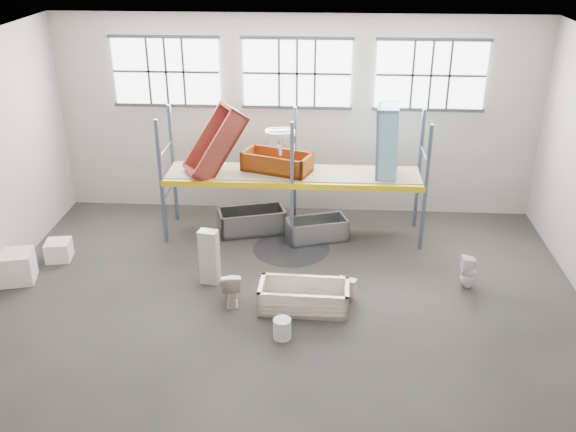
# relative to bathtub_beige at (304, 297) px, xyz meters

# --- Properties ---
(floor) EXTENTS (12.00, 10.00, 0.10)m
(floor) POSITION_rel_bathtub_beige_xyz_m (-0.39, -0.22, -0.31)
(floor) COLOR #4A433E
(floor) RESTS_ON ground
(ceiling) EXTENTS (12.00, 10.00, 0.10)m
(ceiling) POSITION_rel_bathtub_beige_xyz_m (-0.39, -0.22, 4.79)
(ceiling) COLOR silver
(ceiling) RESTS_ON ground
(wall_back) EXTENTS (12.00, 0.10, 5.00)m
(wall_back) POSITION_rel_bathtub_beige_xyz_m (-0.39, 4.83, 2.24)
(wall_back) COLOR beige
(wall_back) RESTS_ON ground
(wall_front) EXTENTS (12.00, 0.10, 5.00)m
(wall_front) POSITION_rel_bathtub_beige_xyz_m (-0.39, -5.27, 2.24)
(wall_front) COLOR beige
(wall_front) RESTS_ON ground
(window_left) EXTENTS (2.60, 0.04, 1.60)m
(window_left) POSITION_rel_bathtub_beige_xyz_m (-3.59, 4.72, 3.34)
(window_left) COLOR white
(window_left) RESTS_ON wall_back
(window_mid) EXTENTS (2.60, 0.04, 1.60)m
(window_mid) POSITION_rel_bathtub_beige_xyz_m (-0.39, 4.72, 3.34)
(window_mid) COLOR white
(window_mid) RESTS_ON wall_back
(window_right) EXTENTS (2.60, 0.04, 1.60)m
(window_right) POSITION_rel_bathtub_beige_xyz_m (2.81, 4.72, 3.34)
(window_right) COLOR white
(window_right) RESTS_ON wall_back
(rack_upright_la) EXTENTS (0.08, 0.08, 3.00)m
(rack_upright_la) POSITION_rel_bathtub_beige_xyz_m (-3.39, 2.68, 1.24)
(rack_upright_la) COLOR slate
(rack_upright_la) RESTS_ON floor
(rack_upright_lb) EXTENTS (0.08, 0.08, 3.00)m
(rack_upright_lb) POSITION_rel_bathtub_beige_xyz_m (-3.39, 3.88, 1.24)
(rack_upright_lb) COLOR slate
(rack_upright_lb) RESTS_ON floor
(rack_upright_ma) EXTENTS (0.08, 0.08, 3.00)m
(rack_upright_ma) POSITION_rel_bathtub_beige_xyz_m (-0.39, 2.68, 1.24)
(rack_upright_ma) COLOR slate
(rack_upright_ma) RESTS_ON floor
(rack_upright_mb) EXTENTS (0.08, 0.08, 3.00)m
(rack_upright_mb) POSITION_rel_bathtub_beige_xyz_m (-0.39, 3.88, 1.24)
(rack_upright_mb) COLOR slate
(rack_upright_mb) RESTS_ON floor
(rack_upright_ra) EXTENTS (0.08, 0.08, 3.00)m
(rack_upright_ra) POSITION_rel_bathtub_beige_xyz_m (2.61, 2.68, 1.24)
(rack_upright_ra) COLOR slate
(rack_upright_ra) RESTS_ON floor
(rack_upright_rb) EXTENTS (0.08, 0.08, 3.00)m
(rack_upright_rb) POSITION_rel_bathtub_beige_xyz_m (2.61, 3.88, 1.24)
(rack_upright_rb) COLOR slate
(rack_upright_rb) RESTS_ON floor
(rack_beam_front) EXTENTS (6.00, 0.10, 0.14)m
(rack_beam_front) POSITION_rel_bathtub_beige_xyz_m (-0.39, 2.68, 1.24)
(rack_beam_front) COLOR yellow
(rack_beam_front) RESTS_ON floor
(rack_beam_back) EXTENTS (6.00, 0.10, 0.14)m
(rack_beam_back) POSITION_rel_bathtub_beige_xyz_m (-0.39, 3.88, 1.24)
(rack_beam_back) COLOR yellow
(rack_beam_back) RESTS_ON floor
(shelf_deck) EXTENTS (5.90, 1.10, 0.03)m
(shelf_deck) POSITION_rel_bathtub_beige_xyz_m (-0.39, 3.28, 1.32)
(shelf_deck) COLOR gray
(shelf_deck) RESTS_ON floor
(wet_patch) EXTENTS (1.80, 1.80, 0.00)m
(wet_patch) POSITION_rel_bathtub_beige_xyz_m (-0.39, 2.48, -0.26)
(wet_patch) COLOR black
(wet_patch) RESTS_ON floor
(bathtub_beige) EXTENTS (1.78, 0.88, 0.52)m
(bathtub_beige) POSITION_rel_bathtub_beige_xyz_m (0.00, 0.00, 0.00)
(bathtub_beige) COLOR beige
(bathtub_beige) RESTS_ON floor
(cistern_spare) EXTENTS (0.41, 0.30, 0.35)m
(cistern_spare) POSITION_rel_bathtub_beige_xyz_m (0.85, 0.40, 0.02)
(cistern_spare) COLOR beige
(cistern_spare) RESTS_ON bathtub_beige
(sink_in_tub) EXTENTS (0.57, 0.57, 0.16)m
(sink_in_tub) POSITION_rel_bathtub_beige_xyz_m (0.14, 0.48, -0.10)
(sink_in_tub) COLOR #F3D5C7
(sink_in_tub) RESTS_ON bathtub_beige
(toilet_beige) EXTENTS (0.50, 0.75, 0.72)m
(toilet_beige) POSITION_rel_bathtub_beige_xyz_m (-1.46, 0.15, 0.10)
(toilet_beige) COLOR beige
(toilet_beige) RESTS_ON floor
(cistern_tall) EXTENTS (0.43, 0.32, 1.20)m
(cistern_tall) POSITION_rel_bathtub_beige_xyz_m (-2.01, 0.87, 0.34)
(cistern_tall) COLOR #C1B1A3
(cistern_tall) RESTS_ON floor
(toilet_white) EXTENTS (0.36, 0.36, 0.74)m
(toilet_white) POSITION_rel_bathtub_beige_xyz_m (3.37, 0.99, 0.11)
(toilet_white) COLOR white
(toilet_white) RESTS_ON floor
(steel_tub_left) EXTENTS (1.75, 1.17, 0.59)m
(steel_tub_left) POSITION_rel_bathtub_beige_xyz_m (-1.41, 3.30, 0.04)
(steel_tub_left) COLOR #94999C
(steel_tub_left) RESTS_ON floor
(steel_tub_right) EXTENTS (1.56, 1.06, 0.52)m
(steel_tub_right) POSITION_rel_bathtub_beige_xyz_m (0.19, 3.00, 0.00)
(steel_tub_right) COLOR #B9BBC0
(steel_tub_right) RESTS_ON floor
(rust_tub_flat) EXTENTS (1.74, 1.24, 0.45)m
(rust_tub_flat) POSITION_rel_bathtub_beige_xyz_m (-0.78, 3.36, 1.56)
(rust_tub_flat) COLOR #823808
(rust_tub_flat) RESTS_ON shelf_deck
(rust_tub_tilted) EXTENTS (1.66, 1.42, 1.75)m
(rust_tub_tilted) POSITION_rel_bathtub_beige_xyz_m (-2.20, 3.25, 2.04)
(rust_tub_tilted) COLOR maroon
(rust_tub_tilted) RESTS_ON shelf_deck
(sink_on_shelf) EXTENTS (0.79, 0.67, 0.61)m
(sink_on_shelf) POSITION_rel_bathtub_beige_xyz_m (-0.69, 3.14, 1.84)
(sink_on_shelf) COLOR silver
(sink_on_shelf) RESTS_ON rust_tub_flat
(blue_tub_upright) EXTENTS (0.63, 0.85, 1.70)m
(blue_tub_upright) POSITION_rel_bathtub_beige_xyz_m (1.74, 3.23, 2.14)
(blue_tub_upright) COLOR #76ABCD
(blue_tub_upright) RESTS_ON shelf_deck
(bucket) EXTENTS (0.43, 0.43, 0.39)m
(bucket) POSITION_rel_bathtub_beige_xyz_m (-0.36, -1.01, -0.06)
(bucket) COLOR beige
(bucket) RESTS_ON floor
(carton_near) EXTENTS (0.91, 0.83, 0.66)m
(carton_near) POSITION_rel_bathtub_beige_xyz_m (-6.13, 0.66, 0.07)
(carton_near) COLOR white
(carton_near) RESTS_ON floor
(carton_far) EXTENTS (0.61, 0.61, 0.44)m
(carton_far) POSITION_rel_bathtub_beige_xyz_m (-5.59, 1.65, -0.04)
(carton_far) COLOR white
(carton_far) RESTS_ON floor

